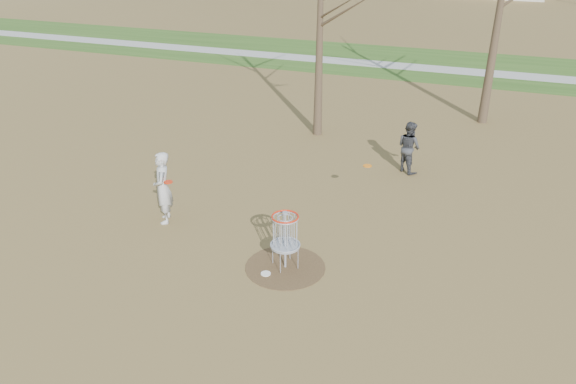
% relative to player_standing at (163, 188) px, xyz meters
% --- Properties ---
extents(ground, '(160.00, 160.00, 0.00)m').
position_rel_player_standing_xyz_m(ground, '(3.64, -0.92, -0.94)').
color(ground, brown).
rests_on(ground, ground).
extents(green_band, '(160.00, 8.00, 0.01)m').
position_rel_player_standing_xyz_m(green_band, '(3.64, 20.08, -0.94)').
color(green_band, '#2D5119').
rests_on(green_band, ground).
extents(footpath, '(160.00, 1.50, 0.01)m').
position_rel_player_standing_xyz_m(footpath, '(3.64, 19.08, -0.93)').
color(footpath, '#9E9E99').
rests_on(footpath, green_band).
extents(dirt_circle, '(1.80, 1.80, 0.01)m').
position_rel_player_standing_xyz_m(dirt_circle, '(3.64, -0.92, -0.94)').
color(dirt_circle, '#47331E').
rests_on(dirt_circle, ground).
extents(player_standing, '(0.72, 0.82, 1.88)m').
position_rel_player_standing_xyz_m(player_standing, '(0.00, 0.00, 0.00)').
color(player_standing, '#BDBDBD').
rests_on(player_standing, ground).
extents(player_throwing, '(0.98, 0.95, 1.60)m').
position_rel_player_standing_xyz_m(player_throwing, '(5.25, 5.37, -0.14)').
color(player_throwing, '#38393E').
rests_on(player_throwing, ground).
extents(disc_grounded, '(0.22, 0.22, 0.02)m').
position_rel_player_standing_xyz_m(disc_grounded, '(3.34, -1.34, -0.92)').
color(disc_grounded, white).
rests_on(disc_grounded, dirt_circle).
extents(discs_in_play, '(4.62, 2.69, 0.13)m').
position_rel_player_standing_xyz_m(discs_in_play, '(2.56, 1.19, 0.31)').
color(discs_in_play, orange).
rests_on(discs_in_play, ground).
extents(disc_golf_basket, '(0.64, 0.64, 1.35)m').
position_rel_player_standing_xyz_m(disc_golf_basket, '(3.64, -0.92, -0.03)').
color(disc_golf_basket, '#9EA3AD').
rests_on(disc_golf_basket, ground).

